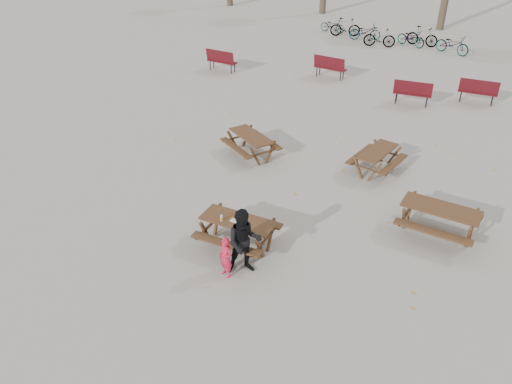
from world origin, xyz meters
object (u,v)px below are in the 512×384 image
at_px(picnic_table_east, 438,221).
at_px(adult, 244,242).
at_px(main_picnic_table, 238,226).
at_px(child, 226,258).
at_px(food_tray, 234,221).
at_px(picnic_table_far, 376,161).
at_px(picnic_table_north, 251,145).
at_px(soda_bottle, 221,218).

bearing_deg(picnic_table_east, adult, -133.14).
distance_m(main_picnic_table, adult, 1.00).
bearing_deg(child, food_tray, 128.38).
xyz_separation_m(main_picnic_table, picnic_table_far, (2.07, 5.24, -0.23)).
relative_size(food_tray, child, 0.17).
bearing_deg(food_tray, picnic_table_north, 112.13).
bearing_deg(picnic_table_north, food_tray, -36.36).
height_order(food_tray, picnic_table_far, food_tray).
relative_size(child, picnic_table_far, 0.63).
bearing_deg(picnic_table_far, child, 175.83).
bearing_deg(child, main_picnic_table, 125.07).
xyz_separation_m(food_tray, picnic_table_far, (2.10, 5.34, -0.44)).
distance_m(food_tray, adult, 0.92).
distance_m(adult, picnic_table_far, 6.21).
bearing_deg(picnic_table_far, main_picnic_table, 170.00).
relative_size(soda_bottle, picnic_table_north, 0.10).
relative_size(adult, picnic_table_north, 0.97).
relative_size(main_picnic_table, picnic_table_north, 1.05).
xyz_separation_m(soda_bottle, adult, (0.90, -0.56, -0.02)).
bearing_deg(child, picnic_table_north, 132.06).
relative_size(picnic_table_north, picnic_table_far, 1.04).
distance_m(food_tray, picnic_table_east, 5.17).
height_order(food_tray, soda_bottle, soda_bottle).
height_order(food_tray, picnic_table_east, picnic_table_east).
xyz_separation_m(soda_bottle, picnic_table_east, (4.65, 2.86, -0.44)).
height_order(main_picnic_table, food_tray, food_tray).
bearing_deg(adult, main_picnic_table, 93.00).
bearing_deg(main_picnic_table, picnic_table_far, 68.45).
height_order(child, picnic_table_far, child).
distance_m(picnic_table_north, picnic_table_far, 4.03).
xyz_separation_m(child, picnic_table_far, (1.78, 6.34, -0.16)).
bearing_deg(picnic_table_east, food_tray, -143.40).
height_order(soda_bottle, picnic_table_east, soda_bottle).
bearing_deg(picnic_table_far, food_tray, 170.02).
xyz_separation_m(picnic_table_east, picnic_table_north, (-6.21, 1.79, -0.04)).
distance_m(food_tray, picnic_table_north, 4.91).
bearing_deg(food_tray, main_picnic_table, 69.62).
xyz_separation_m(main_picnic_table, food_tray, (-0.04, -0.10, 0.21)).
distance_m(main_picnic_table, food_tray, 0.23).
xyz_separation_m(food_tray, soda_bottle, (-0.28, -0.11, 0.05)).
relative_size(food_tray, picnic_table_far, 0.11).
xyz_separation_m(main_picnic_table, soda_bottle, (-0.32, -0.21, 0.26)).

